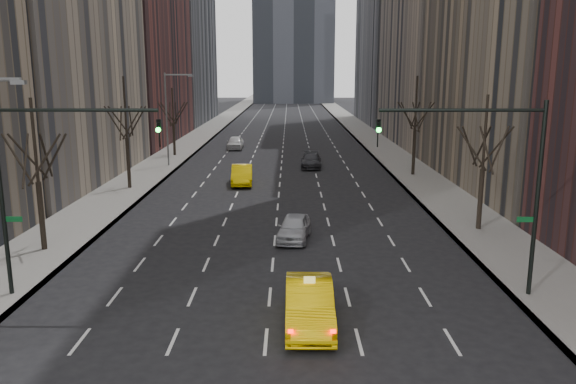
{
  "coord_description": "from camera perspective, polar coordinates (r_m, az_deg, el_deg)",
  "views": [
    {
      "loc": [
        0.82,
        -10.02,
        9.2
      ],
      "look_at": [
        0.75,
        16.61,
        3.5
      ],
      "focal_mm": 35.0,
      "sensor_mm": 36.0,
      "label": 1
    }
  ],
  "objects": [
    {
      "name": "sidewalk_left",
      "position": [
        81.6,
        -9.1,
        5.51
      ],
      "size": [
        4.5,
        320.0,
        0.15
      ],
      "primitive_type": "cube",
      "color": "slate",
      "rests_on": "ground"
    },
    {
      "name": "sidewalk_right",
      "position": [
        81.35,
        8.27,
        5.52
      ],
      "size": [
        4.5,
        320.0,
        0.15
      ],
      "primitive_type": "cube",
      "color": "slate",
      "rests_on": "ground"
    },
    {
      "name": "tree_lw_b",
      "position": [
        31.3,
        -24.03,
        0.94
      ],
      "size": [
        3.36,
        3.5,
        7.82
      ],
      "color": "black",
      "rests_on": "ground"
    },
    {
      "name": "tree_lw_c",
      "position": [
        46.14,
        -16.05,
        5.19
      ],
      "size": [
        3.36,
        3.5,
        8.74
      ],
      "color": "black",
      "rests_on": "ground"
    },
    {
      "name": "tree_lw_d",
      "position": [
        63.58,
        -11.56,
        6.75
      ],
      "size": [
        3.36,
        3.5,
        7.36
      ],
      "color": "black",
      "rests_on": "ground"
    },
    {
      "name": "tree_rw_b",
      "position": [
        34.36,
        19.15,
        2.23
      ],
      "size": [
        3.36,
        3.5,
        7.82
      ],
      "color": "black",
      "rests_on": "ground"
    },
    {
      "name": "tree_rw_c",
      "position": [
        51.52,
        12.76,
        6.03
      ],
      "size": [
        3.36,
        3.5,
        8.74
      ],
      "color": "black",
      "rests_on": "ground"
    },
    {
      "name": "traffic_mast_left",
      "position": [
        24.44,
        -23.84,
        2.31
      ],
      "size": [
        6.69,
        0.39,
        8.0
      ],
      "color": "black",
      "rests_on": "ground"
    },
    {
      "name": "traffic_mast_right",
      "position": [
        23.82,
        20.53,
        2.34
      ],
      "size": [
        6.69,
        0.39,
        8.0
      ],
      "color": "black",
      "rests_on": "ground"
    },
    {
      "name": "streetlight_far",
      "position": [
        56.36,
        -11.91,
        8.18
      ],
      "size": [
        2.83,
        0.22,
        9.0
      ],
      "color": "slate",
      "rests_on": "ground"
    },
    {
      "name": "taxi_sedan",
      "position": [
        21.15,
        2.18,
        -11.27
      ],
      "size": [
        1.75,
        4.99,
        1.64
      ],
      "primitive_type": "imported",
      "rotation": [
        0.0,
        0.0,
        -0.0
      ],
      "color": "yellow",
      "rests_on": "ground"
    },
    {
      "name": "silver_sedan_ahead",
      "position": [
        31.44,
        0.62,
        -3.61
      ],
      "size": [
        2.2,
        4.28,
        1.39
      ],
      "primitive_type": "imported",
      "rotation": [
        0.0,
        0.0,
        -0.14
      ],
      "color": "#AEB0B6",
      "rests_on": "ground"
    },
    {
      "name": "far_taxi",
      "position": [
        47.07,
        -4.7,
        1.76
      ],
      "size": [
        1.99,
        4.95,
        1.6
      ],
      "primitive_type": "imported",
      "rotation": [
        0.0,
        0.0,
        0.06
      ],
      "color": "yellow",
      "rests_on": "ground"
    },
    {
      "name": "far_suv_grey",
      "position": [
        55.31,
        2.37,
        3.23
      ],
      "size": [
        2.17,
        4.92,
        1.4
      ],
      "primitive_type": "imported",
      "rotation": [
        0.0,
        0.0,
        -0.04
      ],
      "color": "#2A2A2F",
      "rests_on": "ground"
    },
    {
      "name": "far_car_white",
      "position": [
        68.96,
        -5.37,
        5.02
      ],
      "size": [
        1.87,
        4.62,
        1.57
      ],
      "primitive_type": "imported",
      "rotation": [
        0.0,
        0.0,
        0.0
      ],
      "color": "silver",
      "rests_on": "ground"
    }
  ]
}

